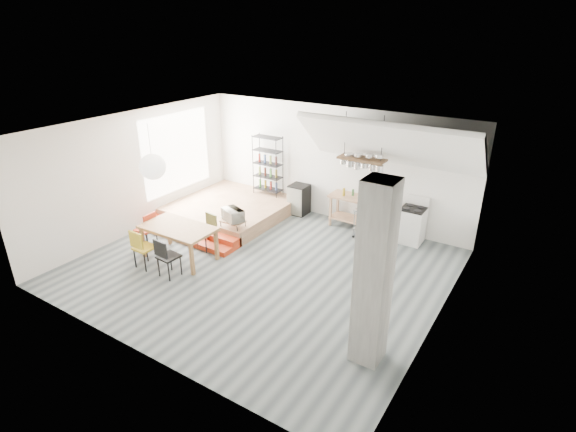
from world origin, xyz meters
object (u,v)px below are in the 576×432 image
Objects in this scene: dining_table at (178,230)px; mini_fridge at (299,199)px; stove at (412,225)px; rolling_cart at (371,221)px.

mini_fridge reaches higher than dining_table.
stove is 0.67× the size of dining_table.
rolling_cart is at bearing -154.00° from stove.
dining_table is 2.03× the size of rolling_cart.
dining_table is at bearing -127.34° from rolling_cart.
stove is 3.40m from mini_fridge.
dining_table is at bearing -104.14° from mini_fridge.
dining_table is 4.02m from mini_fridge.
rolling_cart is 2.52m from mini_fridge.
dining_table is 1.99× the size of mini_fridge.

